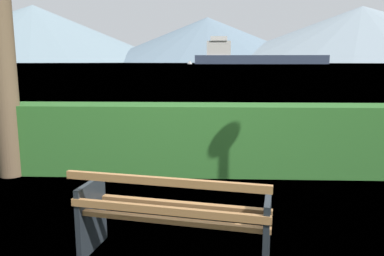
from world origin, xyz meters
TOP-DOWN VIEW (x-y plane):
  - water_surface at (0.00, 306.41)m, footprint 620.00×620.00m
  - park_bench at (-0.01, -0.06)m, footprint 1.79×0.88m
  - hedge_row at (0.00, 2.73)m, footprint 12.39×0.69m
  - cargo_ship_large at (27.53, 241.87)m, footprint 83.16×13.60m
  - tender_far at (-10.55, 234.02)m, footprint 2.72×4.94m
  - distant_hills at (-41.06, 572.91)m, footprint 908.67×471.84m

SIDE VIEW (x-z plane):
  - water_surface at x=0.00m, z-range 0.00..0.00m
  - park_bench at x=-0.01m, z-range -0.01..0.86m
  - hedge_row at x=0.00m, z-range 0.00..1.11m
  - tender_far at x=-10.55m, z-range -0.27..1.53m
  - cargo_ship_large at x=27.53m, z-range -3.76..13.31m
  - distant_hills at x=-41.06m, z-range -3.93..83.45m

